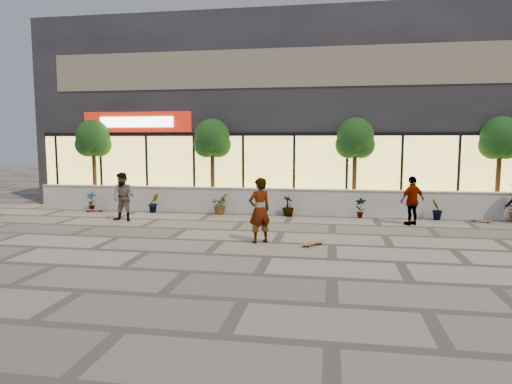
% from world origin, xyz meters
% --- Properties ---
extents(ground, '(80.00, 80.00, 0.00)m').
position_xyz_m(ground, '(0.00, 0.00, 0.00)').
color(ground, '#A3978D').
rests_on(ground, ground).
extents(planter_wall, '(22.00, 0.42, 1.04)m').
position_xyz_m(planter_wall, '(0.00, 7.00, 0.52)').
color(planter_wall, silver).
rests_on(planter_wall, ground).
extents(retail_building, '(24.00, 9.17, 8.50)m').
position_xyz_m(retail_building, '(-0.00, 12.49, 4.25)').
color(retail_building, '#232328').
rests_on(retail_building, ground).
extents(shrub_a, '(0.43, 0.29, 0.81)m').
position_xyz_m(shrub_a, '(-8.50, 6.45, 0.41)').
color(shrub_a, '#1A3C13').
rests_on(shrub_a, ground).
extents(shrub_b, '(0.57, 0.57, 0.81)m').
position_xyz_m(shrub_b, '(-5.70, 6.45, 0.41)').
color(shrub_b, '#1A3C13').
rests_on(shrub_b, ground).
extents(shrub_c, '(0.68, 0.77, 0.81)m').
position_xyz_m(shrub_c, '(-2.90, 6.45, 0.41)').
color(shrub_c, '#1A3C13').
rests_on(shrub_c, ground).
extents(shrub_d, '(0.64, 0.64, 0.81)m').
position_xyz_m(shrub_d, '(-0.10, 6.45, 0.41)').
color(shrub_d, '#1A3C13').
rests_on(shrub_d, ground).
extents(shrub_e, '(0.46, 0.35, 0.81)m').
position_xyz_m(shrub_e, '(2.70, 6.45, 0.41)').
color(shrub_e, '#1A3C13').
rests_on(shrub_e, ground).
extents(shrub_f, '(0.55, 0.57, 0.81)m').
position_xyz_m(shrub_f, '(5.50, 6.45, 0.41)').
color(shrub_f, '#1A3C13').
rests_on(shrub_f, ground).
extents(tree_west, '(1.60, 1.50, 3.92)m').
position_xyz_m(tree_west, '(-9.00, 7.70, 2.99)').
color(tree_west, '#452918').
rests_on(tree_west, ground).
extents(tree_midwest, '(1.60, 1.50, 3.92)m').
position_xyz_m(tree_midwest, '(-3.50, 7.70, 2.99)').
color(tree_midwest, '#452918').
rests_on(tree_midwest, ground).
extents(tree_mideast, '(1.60, 1.50, 3.92)m').
position_xyz_m(tree_mideast, '(2.50, 7.70, 2.99)').
color(tree_mideast, '#452918').
rests_on(tree_mideast, ground).
extents(tree_east, '(1.60, 1.50, 3.92)m').
position_xyz_m(tree_east, '(8.00, 7.70, 2.99)').
color(tree_east, '#452918').
rests_on(tree_east, ground).
extents(skater_center, '(0.83, 0.79, 1.91)m').
position_xyz_m(skater_center, '(-0.47, 1.58, 0.96)').
color(skater_center, white).
rests_on(skater_center, ground).
extents(skater_left, '(0.92, 0.74, 1.81)m').
position_xyz_m(skater_left, '(-6.02, 4.35, 0.90)').
color(skater_left, '#9C8964').
rests_on(skater_left, ground).
extents(skater_right_near, '(1.08, 0.92, 1.74)m').
position_xyz_m(skater_right_near, '(4.41, 5.26, 0.87)').
color(skater_right_near, silver).
rests_on(skater_right_near, ground).
extents(skateboard_center, '(0.69, 0.74, 0.10)m').
position_xyz_m(skateboard_center, '(1.08, 1.41, 0.08)').
color(skateboard_center, brown).
rests_on(skateboard_center, ground).
extents(skateboard_left, '(0.85, 0.43, 0.10)m').
position_xyz_m(skateboard_left, '(-8.25, 6.20, 0.08)').
color(skateboard_left, red).
rests_on(skateboard_left, ground).
extents(skateboard_right_near, '(0.75, 0.46, 0.09)m').
position_xyz_m(skateboard_right_near, '(7.00, 6.20, 0.07)').
color(skateboard_right_near, brown).
rests_on(skateboard_right_near, ground).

